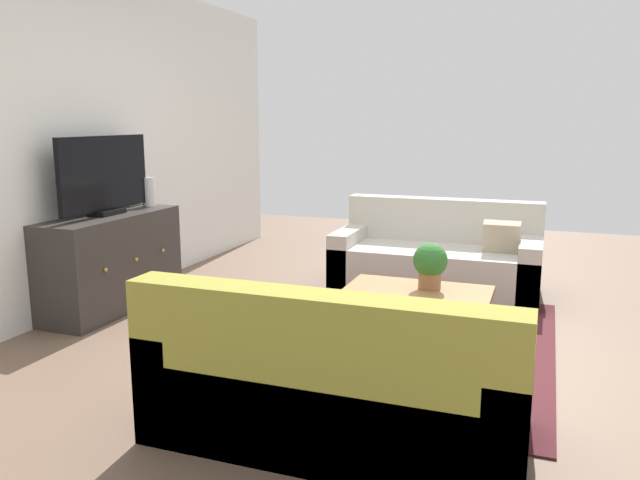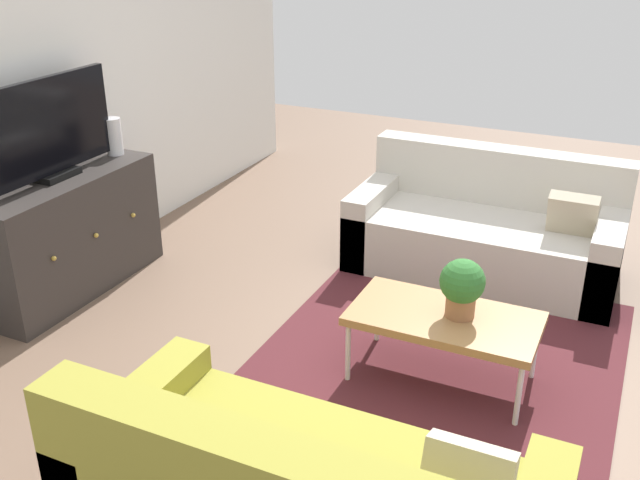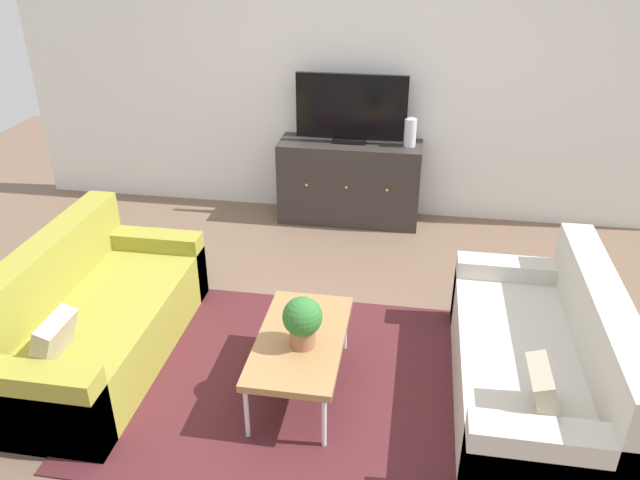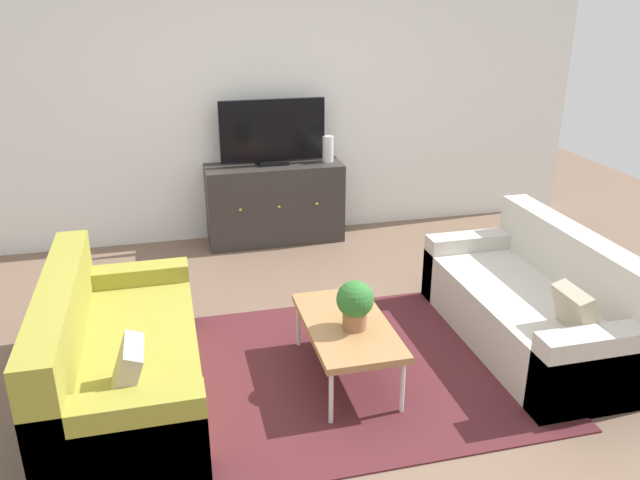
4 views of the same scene
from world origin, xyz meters
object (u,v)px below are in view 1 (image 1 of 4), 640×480
object	(u,v)px
couch_right_side	(438,261)
tv_console	(112,262)
potted_plant	(430,264)
glass_vase	(149,192)
couch_left_side	(335,390)
flat_screen_tv	(105,176)
coffee_table	(418,293)

from	to	relation	value
couch_right_side	tv_console	bearing A→B (deg)	121.38
potted_plant	glass_vase	bearing A→B (deg)	79.02
couch_right_side	potted_plant	xyz separation A→B (m)	(-1.41, -0.17, 0.30)
potted_plant	couch_left_side	bearing A→B (deg)	173.23
flat_screen_tv	glass_vase	world-z (taller)	flat_screen_tv
couch_right_side	glass_vase	size ratio (longest dim) A/B	7.04
glass_vase	flat_screen_tv	bearing A→B (deg)	177.85
flat_screen_tv	coffee_table	bearing A→B (deg)	-89.81
couch_left_side	coffee_table	bearing A→B (deg)	-4.19
couch_right_side	tv_console	size ratio (longest dim) A/B	1.34
potted_plant	couch_right_side	bearing A→B (deg)	7.03
tv_console	glass_vase	size ratio (longest dim) A/B	5.24
coffee_table	flat_screen_tv	world-z (taller)	flat_screen_tv
potted_plant	flat_screen_tv	bearing A→B (deg)	90.87
couch_left_side	tv_console	size ratio (longest dim) A/B	1.34
flat_screen_tv	glass_vase	size ratio (longest dim) A/B	4.00
couch_left_side	glass_vase	world-z (taller)	glass_vase
potted_plant	tv_console	xyz separation A→B (m)	(-0.04, 2.55, -0.18)
couch_left_side	flat_screen_tv	world-z (taller)	flat_screen_tv
potted_plant	flat_screen_tv	xyz separation A→B (m)	(-0.04, 2.57, 0.51)
potted_plant	flat_screen_tv	size ratio (longest dim) A/B	0.31
tv_console	flat_screen_tv	xyz separation A→B (m)	(-0.00, 0.02, 0.69)
couch_right_side	flat_screen_tv	xyz separation A→B (m)	(-1.45, 2.39, 0.81)
couch_right_side	couch_left_side	bearing A→B (deg)	180.00
tv_console	flat_screen_tv	distance (m)	0.69
couch_left_side	coffee_table	xyz separation A→B (m)	(1.43, -0.10, 0.09)
couch_right_side	glass_vase	world-z (taller)	glass_vase
coffee_table	tv_console	size ratio (longest dim) A/B	0.73
couch_left_side	potted_plant	world-z (taller)	couch_left_side
potted_plant	tv_console	distance (m)	2.56
potted_plant	tv_console	bearing A→B (deg)	90.88
couch_left_side	tv_console	bearing A→B (deg)	59.07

